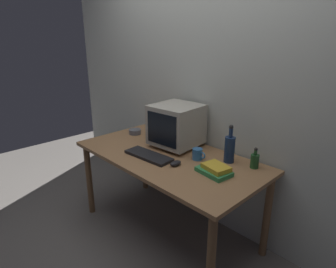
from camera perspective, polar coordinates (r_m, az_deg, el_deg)
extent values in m
plane|color=slate|center=(2.72, 0.00, -18.64)|extent=(6.00, 6.00, 0.00)
cube|color=beige|center=(2.53, 7.73, 9.50)|extent=(4.00, 0.08, 2.50)
cube|color=#9E7047|center=(2.35, 0.00, -4.50)|extent=(1.59, 0.81, 0.03)
cylinder|color=brown|center=(2.88, -15.46, -8.76)|extent=(0.06, 0.06, 0.71)
cylinder|color=brown|center=(1.92, 8.55, -24.13)|extent=(0.06, 0.06, 0.71)
cylinder|color=brown|center=(3.21, -4.67, -5.05)|extent=(0.06, 0.06, 0.71)
cylinder|color=brown|center=(2.39, 19.15, -15.25)|extent=(0.06, 0.06, 0.71)
cube|color=#B2AD9E|center=(2.52, 1.67, -2.09)|extent=(0.30, 0.26, 0.03)
cube|color=#B2AD9E|center=(2.46, 1.71, 1.94)|extent=(0.41, 0.41, 0.34)
cube|color=black|center=(2.32, -1.35, 0.88)|extent=(0.31, 0.04, 0.27)
cube|color=black|center=(2.30, -3.91, -4.34)|extent=(0.43, 0.18, 0.02)
ellipsoid|color=black|center=(2.15, 1.52, -5.86)|extent=(0.06, 0.10, 0.04)
cylinder|color=navy|center=(2.23, 12.19, -3.06)|extent=(0.08, 0.08, 0.20)
cylinder|color=navy|center=(2.18, 12.44, 0.26)|extent=(0.03, 0.03, 0.07)
sphere|color=#262626|center=(2.17, 12.52, 1.39)|extent=(0.03, 0.03, 0.03)
cylinder|color=#1E4C23|center=(2.19, 16.91, -5.23)|extent=(0.06, 0.06, 0.10)
cylinder|color=#1E4C23|center=(2.17, 17.09, -3.55)|extent=(0.02, 0.02, 0.04)
sphere|color=#262626|center=(2.16, 17.15, -2.92)|extent=(0.03, 0.03, 0.03)
cube|color=#33894C|center=(2.05, 9.09, -7.45)|extent=(0.26, 0.18, 0.03)
cube|color=gold|center=(2.04, 9.59, -6.60)|extent=(0.20, 0.17, 0.03)
cylinder|color=#3370B2|center=(2.25, 5.88, -4.00)|extent=(0.08, 0.08, 0.09)
torus|color=#3370B2|center=(2.22, 6.90, -4.27)|extent=(0.06, 0.01, 0.06)
cylinder|color=#595B66|center=(2.85, -6.60, 0.47)|extent=(0.12, 0.12, 0.04)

